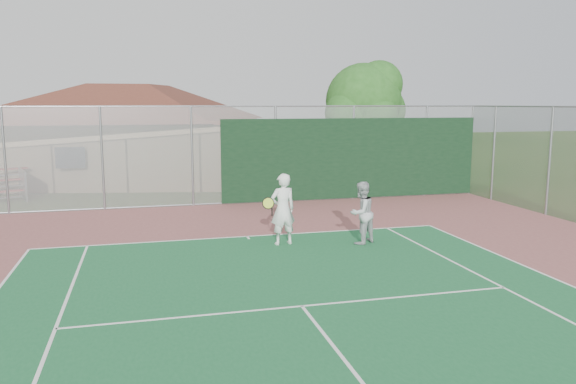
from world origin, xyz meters
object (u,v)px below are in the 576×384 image
at_px(clubhouse, 132,123).
at_px(player_white_front, 283,210).
at_px(tree, 365,104).
at_px(player_grey_back, 361,214).

xyz_separation_m(clubhouse, player_white_front, (3.87, -13.60, -1.77)).
height_order(tree, player_grey_back, tree).
height_order(clubhouse, player_grey_back, clubhouse).
relative_size(clubhouse, tree, 2.51).
distance_m(clubhouse, player_grey_back, 15.30).
height_order(tree, player_white_front, tree).
height_order(clubhouse, player_white_front, clubhouse).
bearing_deg(clubhouse, tree, -10.97).
xyz_separation_m(tree, player_white_front, (-6.06, -9.48, -2.65)).
relative_size(tree, player_grey_back, 3.38).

